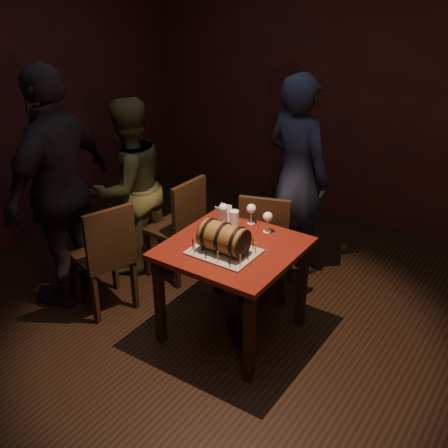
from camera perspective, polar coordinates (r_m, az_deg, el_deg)
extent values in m
plane|color=black|center=(4.30, -0.32, -11.66)|extent=(5.00, 5.00, 0.00)
cube|color=black|center=(5.76, 14.15, 13.20)|extent=(5.00, 0.04, 2.80)
cube|color=#45100B|center=(3.97, 0.90, -2.49)|extent=(0.90, 0.90, 0.04)
cube|color=black|center=(4.11, -6.56, -7.75)|extent=(0.06, 0.06, 0.71)
cube|color=black|center=(3.75, 2.59, -11.47)|extent=(0.06, 0.06, 0.71)
cube|color=black|center=(4.62, -0.51, -3.36)|extent=(0.06, 0.06, 0.71)
cube|color=black|center=(4.30, 7.93, -6.16)|extent=(0.06, 0.06, 0.71)
cube|color=gray|center=(3.88, 0.00, -2.85)|extent=(0.45, 0.35, 0.01)
cylinder|color=brown|center=(3.82, -0.01, -1.43)|extent=(0.31, 0.21, 0.21)
cylinder|color=black|center=(3.88, -1.40, -0.99)|extent=(0.02, 0.22, 0.22)
cylinder|color=black|center=(3.82, -0.01, -1.43)|extent=(0.02, 0.22, 0.22)
cylinder|color=black|center=(3.77, 1.44, -1.89)|extent=(0.02, 0.22, 0.22)
cylinder|color=black|center=(3.91, -1.93, -0.82)|extent=(0.01, 0.20, 0.20)
cylinder|color=black|center=(3.75, 2.00, -2.06)|extent=(0.01, 0.20, 0.20)
cylinder|color=black|center=(3.92, -2.18, -0.74)|extent=(0.04, 0.02, 0.02)
sphere|color=black|center=(3.93, -2.42, -0.66)|extent=(0.03, 0.03, 0.03)
cylinder|color=#D3CA7E|center=(3.83, -3.04, -2.53)|extent=(0.01, 0.01, 0.08)
cylinder|color=black|center=(3.80, -3.06, -1.94)|extent=(0.00, 0.00, 0.01)
cylinder|color=black|center=(3.78, -1.86, -2.94)|extent=(0.01, 0.01, 0.08)
cylinder|color=black|center=(3.75, -1.87, -2.34)|extent=(0.00, 0.00, 0.01)
cylinder|color=#D3CA7E|center=(3.73, -0.64, -3.35)|extent=(0.01, 0.01, 0.08)
cylinder|color=black|center=(3.70, -0.64, -2.75)|extent=(0.00, 0.00, 0.01)
cylinder|color=black|center=(3.68, 0.61, -3.77)|extent=(0.01, 0.01, 0.08)
cylinder|color=black|center=(3.66, 0.62, -3.16)|extent=(0.00, 0.00, 0.01)
cylinder|color=#D3CA7E|center=(3.69, 1.66, -3.68)|extent=(0.01, 0.01, 0.08)
cylinder|color=black|center=(3.67, 1.67, -3.07)|extent=(0.00, 0.00, 0.01)
cylinder|color=black|center=(3.76, 2.46, -3.06)|extent=(0.01, 0.01, 0.08)
cylinder|color=black|center=(3.74, 2.47, -2.46)|extent=(0.00, 0.00, 0.01)
cylinder|color=#D3CA7E|center=(3.84, 3.22, -2.46)|extent=(0.01, 0.01, 0.08)
cylinder|color=black|center=(3.81, 3.24, -1.87)|extent=(0.00, 0.00, 0.01)
cylinder|color=black|center=(3.89, 2.98, -1.97)|extent=(0.01, 0.01, 0.08)
cylinder|color=black|center=(3.87, 2.99, -1.39)|extent=(0.00, 0.00, 0.01)
cylinder|color=#D3CA7E|center=(3.94, 1.77, -1.60)|extent=(0.01, 0.01, 0.08)
cylinder|color=black|center=(3.92, 1.78, -1.02)|extent=(0.00, 0.00, 0.01)
cylinder|color=black|center=(3.98, 0.59, -1.23)|extent=(0.01, 0.01, 0.08)
cylinder|color=black|center=(3.96, 0.59, -0.65)|extent=(0.00, 0.00, 0.01)
cylinder|color=#D3CA7E|center=(4.03, -0.57, -0.87)|extent=(0.01, 0.01, 0.08)
cylinder|color=black|center=(4.01, -0.57, -0.30)|extent=(0.00, 0.00, 0.01)
cylinder|color=black|center=(4.02, -1.53, -0.94)|extent=(0.01, 0.01, 0.08)
cylinder|color=black|center=(4.00, -1.54, -0.37)|extent=(0.00, 0.00, 0.01)
cylinder|color=#D3CA7E|center=(3.95, -2.35, -1.49)|extent=(0.01, 0.01, 0.08)
cylinder|color=black|center=(3.93, -2.36, -0.91)|extent=(0.00, 0.00, 0.01)
cylinder|color=black|center=(3.89, -3.19, -2.05)|extent=(0.01, 0.01, 0.08)
cylinder|color=black|center=(3.86, -3.20, -1.46)|extent=(0.00, 0.00, 0.01)
cylinder|color=silver|center=(4.29, -0.07, 0.16)|extent=(0.06, 0.06, 0.01)
cylinder|color=silver|center=(4.27, -0.07, 0.73)|extent=(0.01, 0.01, 0.09)
sphere|color=silver|center=(4.23, -0.07, 1.64)|extent=(0.07, 0.07, 0.07)
sphere|color=#591114|center=(4.24, -0.07, 1.55)|extent=(0.05, 0.05, 0.05)
cylinder|color=silver|center=(4.28, 2.76, 0.10)|extent=(0.06, 0.06, 0.01)
cylinder|color=silver|center=(4.26, 2.77, 0.67)|extent=(0.01, 0.01, 0.09)
sphere|color=silver|center=(4.23, 2.79, 1.58)|extent=(0.07, 0.07, 0.07)
cylinder|color=silver|center=(4.16, 4.41, -0.76)|extent=(0.06, 0.06, 0.01)
cylinder|color=silver|center=(4.14, 4.43, -0.18)|extent=(0.01, 0.01, 0.09)
sphere|color=silver|center=(4.11, 4.46, 0.75)|extent=(0.07, 0.07, 0.07)
sphere|color=#BF594C|center=(4.11, 4.46, 0.66)|extent=(0.05, 0.05, 0.05)
cylinder|color=silver|center=(4.16, 1.02, 0.40)|extent=(0.07, 0.07, 0.15)
cylinder|color=#9E5414|center=(4.17, 1.02, 0.19)|extent=(0.06, 0.06, 0.11)
cylinder|color=white|center=(4.14, 1.03, 1.00)|extent=(0.06, 0.06, 0.02)
cube|color=black|center=(4.64, 4.42, -1.94)|extent=(0.51, 0.51, 0.04)
cube|color=black|center=(4.88, 6.67, -3.68)|extent=(0.04, 0.04, 0.43)
cube|color=black|center=(4.93, 2.76, -3.18)|extent=(0.04, 0.04, 0.43)
cube|color=black|center=(4.59, 6.00, -5.75)|extent=(0.04, 0.04, 0.43)
cube|color=black|center=(4.64, 1.85, -5.20)|extent=(0.04, 0.04, 0.43)
cube|color=black|center=(4.37, 4.08, -0.15)|extent=(0.39, 0.17, 0.46)
cube|color=black|center=(4.88, -5.09, -0.47)|extent=(0.42, 0.42, 0.04)
cube|color=black|center=(5.20, -5.16, -1.58)|extent=(0.04, 0.04, 0.43)
cube|color=black|center=(4.98, -7.74, -3.06)|extent=(0.04, 0.04, 0.43)
cube|color=black|center=(5.00, -2.23, -2.69)|extent=(0.04, 0.04, 0.43)
cube|color=black|center=(4.78, -4.79, -4.28)|extent=(0.04, 0.04, 0.43)
cube|color=black|center=(4.66, -3.55, 1.66)|extent=(0.06, 0.40, 0.46)
cube|color=black|center=(4.53, -12.22, -3.32)|extent=(0.51, 0.51, 0.04)
cube|color=black|center=(4.84, -11.03, -4.32)|extent=(0.04, 0.04, 0.43)
cube|color=black|center=(4.73, -14.70, -5.55)|extent=(0.04, 0.04, 0.43)
cube|color=black|center=(4.58, -9.08, -6.11)|extent=(0.04, 0.04, 0.43)
cube|color=black|center=(4.46, -12.93, -7.46)|extent=(0.04, 0.04, 0.43)
cube|color=black|center=(4.26, -11.48, -1.38)|extent=(0.17, 0.39, 0.46)
imported|color=#171C2F|center=(4.85, 7.45, 4.85)|extent=(0.73, 0.57, 1.76)
imported|color=#3C3E1F|center=(4.90, -9.66, 3.65)|extent=(0.72, 0.85, 1.56)
imported|color=black|center=(4.52, -16.32, 3.45)|extent=(0.66, 1.20, 1.93)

